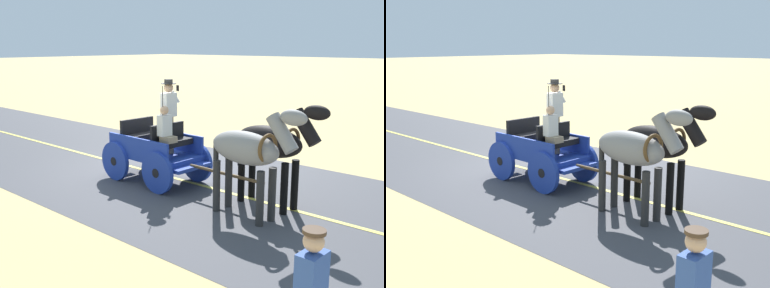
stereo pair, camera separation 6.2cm
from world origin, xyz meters
TOP-DOWN VIEW (x-y plane):
  - ground_plane at (0.00, 0.00)m, footprint 200.00×200.00m
  - road_surface at (0.00, 0.00)m, footprint 6.57×160.00m
  - road_centre_stripe at (0.00, 0.00)m, footprint 0.12×160.00m
  - horse_drawn_carriage at (0.43, 0.76)m, footprint 1.47×4.51m
  - horse_near_side at (0.11, 3.80)m, footprint 0.67×2.14m
  - horse_off_side at (0.93, 3.78)m, footprint 0.67×2.14m

SIDE VIEW (x-z plane):
  - ground_plane at x=0.00m, z-range 0.00..0.00m
  - road_surface at x=0.00m, z-range 0.00..0.01m
  - road_centre_stripe at x=0.00m, z-range 0.01..0.01m
  - horse_drawn_carriage at x=0.43m, z-range -0.43..2.07m
  - horse_near_side at x=0.11m, z-range 0.22..2.43m
  - horse_off_side at x=0.93m, z-range 0.22..2.43m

